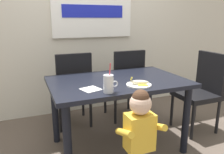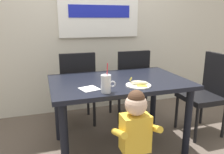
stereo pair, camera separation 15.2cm
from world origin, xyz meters
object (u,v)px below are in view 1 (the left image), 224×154
dining_chair_left (73,86)px  dining_chair_far (202,87)px  dining_chair_right (125,81)px  toddler_standing (140,128)px  dining_table (118,90)px  paper_napkin (91,89)px  milk_cup (109,85)px  peeled_banana (140,82)px  snack_plate (139,85)px

dining_chair_left → dining_chair_far: 1.58m
dining_chair_right → toddler_standing: bearing=69.6°
dining_table → dining_chair_right: 0.73m
dining_chair_left → paper_napkin: dining_chair_left is taller
toddler_standing → dining_chair_left: bearing=101.3°
dining_chair_right → toddler_standing: 1.30m
milk_cup → peeled_banana: milk_cup is taller
dining_table → dining_chair_far: 1.13m
dining_chair_left → peeled_banana: bearing=115.1°
dining_chair_far → peeled_banana: (-1.02, -0.27, 0.24)m
milk_cup → peeled_banana: 0.34m
toddler_standing → dining_table: bearing=82.9°
dining_chair_left → dining_chair_right: same height
toddler_standing → dining_chair_far: bearing=26.9°
dining_chair_left → dining_table: bearing=116.5°
dining_chair_right → toddler_standing: size_ratio=1.15×
peeled_banana → toddler_standing: bearing=-117.8°
milk_cup → dining_chair_left: bearing=95.5°
dining_chair_right → milk_cup: milk_cup is taller
toddler_standing → paper_napkin: size_ratio=5.59×
dining_chair_right → dining_table: bearing=58.4°
dining_chair_far → milk_cup: milk_cup is taller
dining_chair_left → peeled_banana: size_ratio=5.59×
dining_chair_far → milk_cup: size_ratio=3.81×
dining_chair_left → peeled_banana: (0.43, -0.91, 0.24)m
snack_plate → milk_cup: bearing=-165.6°
dining_chair_right → paper_napkin: size_ratio=6.40×
dining_chair_left → dining_chair_far: bearing=155.9°
dining_table → paper_napkin: size_ratio=9.01×
dining_table → peeled_banana: peeled_banana is taller
snack_plate → peeled_banana: (0.00, -0.01, 0.03)m
dining_chair_far → dining_chair_right: bearing=-129.6°
dining_chair_right → snack_plate: (-0.28, -0.87, 0.22)m
milk_cup → paper_napkin: (-0.11, 0.13, -0.06)m
milk_cup → snack_plate: (0.33, 0.08, -0.06)m
toddler_standing → paper_napkin: bearing=124.2°
dining_chair_left → dining_chair_right: bearing=177.3°
dining_chair_left → toddler_standing: (0.25, -1.25, -0.02)m
dining_chair_left → peeled_banana: 1.04m
snack_plate → peeled_banana: 0.03m
dining_chair_left → dining_chair_right: size_ratio=1.00×
dining_chair_right → dining_chair_far: bearing=140.4°
dining_table → dining_chair_right: size_ratio=1.41×
dining_chair_right → peeled_banana: dining_chair_right is taller
dining_table → dining_chair_right: (0.38, 0.62, -0.10)m
dining_chair_right → paper_napkin: 1.11m
dining_table → dining_chair_far: bearing=0.3°
snack_plate → peeled_banana: size_ratio=1.34×
dining_chair_left → toddler_standing: bearing=101.3°
dining_table → toddler_standing: size_ratio=1.61×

